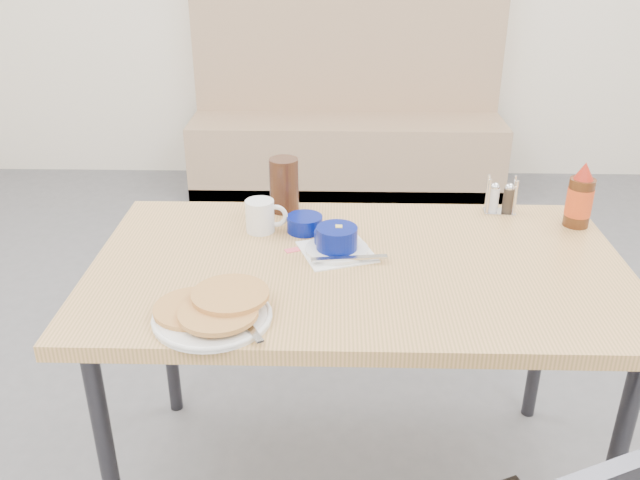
{
  "coord_description": "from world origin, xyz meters",
  "views": [
    {
      "loc": [
        -0.06,
        -1.32,
        1.59
      ],
      "look_at": [
        -0.1,
        0.26,
        0.82
      ],
      "focal_mm": 38.0,
      "sensor_mm": 36.0,
      "label": 1
    }
  ],
  "objects_px": {
    "butter_bowl": "(333,239)",
    "pancake_plate": "(213,311)",
    "creamer_bowl": "(305,224)",
    "amber_tumbler": "(284,185)",
    "condiment_caddy": "(501,200)",
    "dining_table": "(358,283)",
    "grits_setting": "(337,242)",
    "coffee_mug": "(261,216)",
    "syrup_bottle": "(580,199)",
    "booth_bench": "(346,131)"
  },
  "relations": [
    {
      "from": "coffee_mug",
      "to": "condiment_caddy",
      "type": "distance_m",
      "value": 0.73
    },
    {
      "from": "condiment_caddy",
      "to": "booth_bench",
      "type": "bearing_deg",
      "value": 106.19
    },
    {
      "from": "dining_table",
      "to": "coffee_mug",
      "type": "relative_size",
      "value": 11.58
    },
    {
      "from": "coffee_mug",
      "to": "dining_table",
      "type": "bearing_deg",
      "value": -34.5
    },
    {
      "from": "dining_table",
      "to": "creamer_bowl",
      "type": "bearing_deg",
      "value": 128.39
    },
    {
      "from": "booth_bench",
      "to": "creamer_bowl",
      "type": "relative_size",
      "value": 18.57
    },
    {
      "from": "creamer_bowl",
      "to": "condiment_caddy",
      "type": "relative_size",
      "value": 0.91
    },
    {
      "from": "booth_bench",
      "to": "grits_setting",
      "type": "height_order",
      "value": "booth_bench"
    },
    {
      "from": "dining_table",
      "to": "creamer_bowl",
      "type": "xyz_separation_m",
      "value": [
        -0.15,
        0.19,
        0.08
      ]
    },
    {
      "from": "creamer_bowl",
      "to": "condiment_caddy",
      "type": "distance_m",
      "value": 0.61
    },
    {
      "from": "pancake_plate",
      "to": "grits_setting",
      "type": "bearing_deg",
      "value": 50.19
    },
    {
      "from": "booth_bench",
      "to": "condiment_caddy",
      "type": "relative_size",
      "value": 16.91
    },
    {
      "from": "butter_bowl",
      "to": "pancake_plate",
      "type": "bearing_deg",
      "value": -125.71
    },
    {
      "from": "creamer_bowl",
      "to": "condiment_caddy",
      "type": "bearing_deg",
      "value": 14.22
    },
    {
      "from": "amber_tumbler",
      "to": "syrup_bottle",
      "type": "bearing_deg",
      "value": -5.98
    },
    {
      "from": "coffee_mug",
      "to": "amber_tumbler",
      "type": "distance_m",
      "value": 0.16
    },
    {
      "from": "grits_setting",
      "to": "creamer_bowl",
      "type": "xyz_separation_m",
      "value": [
        -0.09,
        0.14,
        -0.01
      ]
    },
    {
      "from": "pancake_plate",
      "to": "condiment_caddy",
      "type": "distance_m",
      "value": 0.99
    },
    {
      "from": "pancake_plate",
      "to": "coffee_mug",
      "type": "xyz_separation_m",
      "value": [
        0.06,
        0.47,
        0.03
      ]
    },
    {
      "from": "butter_bowl",
      "to": "syrup_bottle",
      "type": "height_order",
      "value": "syrup_bottle"
    },
    {
      "from": "dining_table",
      "to": "butter_bowl",
      "type": "relative_size",
      "value": 13.76
    },
    {
      "from": "coffee_mug",
      "to": "amber_tumbler",
      "type": "bearing_deg",
      "value": 70.2
    },
    {
      "from": "amber_tumbler",
      "to": "syrup_bottle",
      "type": "xyz_separation_m",
      "value": [
        0.86,
        -0.09,
        0.0
      ]
    },
    {
      "from": "coffee_mug",
      "to": "creamer_bowl",
      "type": "height_order",
      "value": "coffee_mug"
    },
    {
      "from": "creamer_bowl",
      "to": "syrup_bottle",
      "type": "distance_m",
      "value": 0.8
    },
    {
      "from": "booth_bench",
      "to": "syrup_bottle",
      "type": "height_order",
      "value": "booth_bench"
    },
    {
      "from": "creamer_bowl",
      "to": "condiment_caddy",
      "type": "height_order",
      "value": "condiment_caddy"
    },
    {
      "from": "dining_table",
      "to": "grits_setting",
      "type": "xyz_separation_m",
      "value": [
        -0.06,
        0.06,
        0.09
      ]
    },
    {
      "from": "booth_bench",
      "to": "butter_bowl",
      "type": "height_order",
      "value": "booth_bench"
    },
    {
      "from": "pancake_plate",
      "to": "butter_bowl",
      "type": "height_order",
      "value": "pancake_plate"
    },
    {
      "from": "booth_bench",
      "to": "amber_tumbler",
      "type": "bearing_deg",
      "value": -95.72
    },
    {
      "from": "grits_setting",
      "to": "amber_tumbler",
      "type": "relative_size",
      "value": 1.5
    },
    {
      "from": "creamer_bowl",
      "to": "amber_tumbler",
      "type": "relative_size",
      "value": 0.62
    },
    {
      "from": "coffee_mug",
      "to": "condiment_caddy",
      "type": "xyz_separation_m",
      "value": [
        0.71,
        0.15,
        -0.01
      ]
    },
    {
      "from": "butter_bowl",
      "to": "condiment_caddy",
      "type": "height_order",
      "value": "condiment_caddy"
    },
    {
      "from": "pancake_plate",
      "to": "grits_setting",
      "type": "distance_m",
      "value": 0.43
    },
    {
      "from": "booth_bench",
      "to": "coffee_mug",
      "type": "bearing_deg",
      "value": -96.67
    },
    {
      "from": "amber_tumbler",
      "to": "butter_bowl",
      "type": "bearing_deg",
      "value": -58.84
    },
    {
      "from": "coffee_mug",
      "to": "butter_bowl",
      "type": "distance_m",
      "value": 0.23
    },
    {
      "from": "pancake_plate",
      "to": "booth_bench",
      "type": "bearing_deg",
      "value": 83.18
    },
    {
      "from": "dining_table",
      "to": "syrup_bottle",
      "type": "distance_m",
      "value": 0.7
    },
    {
      "from": "grits_setting",
      "to": "syrup_bottle",
      "type": "relative_size",
      "value": 1.28
    },
    {
      "from": "pancake_plate",
      "to": "syrup_bottle",
      "type": "xyz_separation_m",
      "value": [
        0.98,
        0.53,
        0.06
      ]
    },
    {
      "from": "creamer_bowl",
      "to": "amber_tumbler",
      "type": "xyz_separation_m",
      "value": [
        -0.07,
        0.15,
        0.06
      ]
    },
    {
      "from": "butter_bowl",
      "to": "syrup_bottle",
      "type": "distance_m",
      "value": 0.73
    },
    {
      "from": "condiment_caddy",
      "to": "amber_tumbler",
      "type": "bearing_deg",
      "value": -175.1
    },
    {
      "from": "coffee_mug",
      "to": "creamer_bowl",
      "type": "xyz_separation_m",
      "value": [
        0.12,
        0.0,
        -0.03
      ]
    },
    {
      "from": "amber_tumbler",
      "to": "condiment_caddy",
      "type": "relative_size",
      "value": 1.47
    },
    {
      "from": "dining_table",
      "to": "grits_setting",
      "type": "distance_m",
      "value": 0.12
    },
    {
      "from": "dining_table",
      "to": "grits_setting",
      "type": "bearing_deg",
      "value": 136.3
    }
  ]
}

